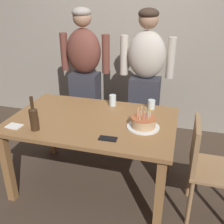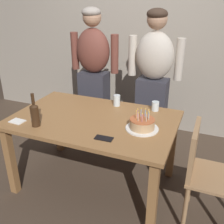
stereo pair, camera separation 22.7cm
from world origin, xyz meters
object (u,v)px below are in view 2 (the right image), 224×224
(birthday_cake, at_px, (142,124))
(person_man_bearded, at_px, (94,76))
(person_woman_cardigan, at_px, (153,83))
(water_glass_far, at_px, (117,100))
(water_glass_near, at_px, (155,106))
(cell_phone, at_px, (104,138))
(wine_bottle, at_px, (35,114))
(napkin_stack, at_px, (17,121))
(dining_chair, at_px, (204,169))

(birthday_cake, bearing_deg, person_man_bearded, 134.89)
(person_man_bearded, bearing_deg, person_woman_cardigan, -180.00)
(birthday_cake, distance_m, water_glass_far, 0.55)
(water_glass_near, distance_m, cell_phone, 0.74)
(water_glass_far, bearing_deg, person_woman_cardigan, 61.19)
(person_man_bearded, bearing_deg, wine_bottle, 89.75)
(cell_phone, bearing_deg, wine_bottle, 179.14)
(wine_bottle, bearing_deg, napkin_stack, 179.53)
(wine_bottle, xyz_separation_m, person_man_bearded, (0.00, 1.15, 0.02))
(wine_bottle, xyz_separation_m, cell_phone, (0.63, 0.02, -0.11))
(water_glass_near, distance_m, water_glass_far, 0.39)
(water_glass_far, distance_m, person_man_bearded, 0.67)
(water_glass_near, relative_size, person_man_bearded, 0.06)
(birthday_cake, bearing_deg, person_woman_cardigan, 98.32)
(water_glass_near, bearing_deg, birthday_cake, -91.40)
(cell_phone, bearing_deg, water_glass_near, 68.39)
(water_glass_near, height_order, wine_bottle, wine_bottle)
(water_glass_near, relative_size, person_woman_cardigan, 0.06)
(cell_phone, height_order, person_woman_cardigan, person_woman_cardigan)
(water_glass_far, height_order, wine_bottle, wine_bottle)
(napkin_stack, bearing_deg, cell_phone, 0.92)
(dining_chair, bearing_deg, water_glass_near, 47.57)
(person_man_bearded, relative_size, person_woman_cardigan, 1.00)
(water_glass_near, bearing_deg, person_woman_cardigan, 107.37)
(cell_phone, distance_m, dining_chair, 0.83)
(water_glass_far, xyz_separation_m, person_man_bearded, (-0.48, 0.46, 0.08))
(birthday_cake, xyz_separation_m, dining_chair, (0.53, -0.05, -0.27))
(water_glass_near, distance_m, person_man_bearded, 0.98)
(dining_chair, bearing_deg, person_man_bearded, 56.70)
(cell_phone, bearing_deg, water_glass_far, 100.27)
(birthday_cake, height_order, napkin_stack, birthday_cake)
(napkin_stack, relative_size, person_woman_cardigan, 0.08)
(person_man_bearded, bearing_deg, birthday_cake, 134.89)
(napkin_stack, xyz_separation_m, person_woman_cardigan, (0.95, 1.15, 0.13))
(napkin_stack, xyz_separation_m, dining_chair, (1.61, 0.23, -0.23))
(birthday_cake, relative_size, water_glass_far, 2.46)
(birthday_cake, height_order, cell_phone, birthday_cake)
(person_woman_cardigan, bearing_deg, napkin_stack, 50.43)
(person_woman_cardigan, height_order, dining_chair, person_woman_cardigan)
(water_glass_near, bearing_deg, dining_chair, -42.43)
(person_woman_cardigan, bearing_deg, water_glass_near, 107.37)
(water_glass_far, bearing_deg, napkin_stack, -135.42)
(water_glass_near, xyz_separation_m, person_woman_cardigan, (-0.14, 0.44, 0.09))
(birthday_cake, xyz_separation_m, person_man_bearded, (-0.86, 0.86, 0.09))
(wine_bottle, bearing_deg, water_glass_far, 54.64)
(water_glass_near, xyz_separation_m, water_glass_far, (-0.39, -0.03, 0.01))
(dining_chair, bearing_deg, cell_phone, 105.65)
(person_woman_cardigan, bearing_deg, dining_chair, 125.79)
(person_man_bearded, bearing_deg, water_glass_far, 135.93)
(water_glass_near, height_order, water_glass_far, water_glass_far)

